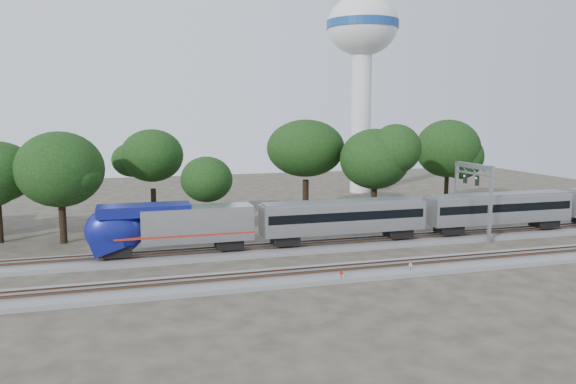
# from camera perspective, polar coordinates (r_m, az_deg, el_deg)

# --- Properties ---
(ground) EXTENTS (160.00, 160.00, 0.00)m
(ground) POSITION_cam_1_polar(r_m,az_deg,el_deg) (52.40, -1.18, -7.65)
(ground) COLOR #383328
(ground) RESTS_ON ground
(track_far) EXTENTS (160.00, 5.00, 0.73)m
(track_far) POSITION_cam_1_polar(r_m,az_deg,el_deg) (57.97, -2.72, -5.91)
(track_far) COLOR slate
(track_far) RESTS_ON ground
(track_near) EXTENTS (160.00, 5.00, 0.73)m
(track_near) POSITION_cam_1_polar(r_m,az_deg,el_deg) (48.64, 0.05, -8.64)
(track_near) COLOR slate
(track_near) RESTS_ON ground
(train) EXTENTS (112.20, 3.21, 4.73)m
(train) POSITION_cam_1_polar(r_m,az_deg,el_deg) (75.67, 26.56, -1.10)
(train) COLOR #B6B9BD
(train) RESTS_ON ground
(switch_stand_red) EXTENTS (0.31, 0.16, 1.03)m
(switch_stand_red) POSITION_cam_1_polar(r_m,az_deg,el_deg) (47.77, 5.43, -8.43)
(switch_stand_red) COLOR #512D19
(switch_stand_red) RESTS_ON ground
(switch_stand_white) EXTENTS (0.33, 0.10, 1.05)m
(switch_stand_white) POSITION_cam_1_polar(r_m,az_deg,el_deg) (51.06, 12.33, -7.48)
(switch_stand_white) COLOR #512D19
(switch_stand_white) RESTS_ON ground
(switch_lever) EXTENTS (0.57, 0.44, 0.30)m
(switch_lever) POSITION_cam_1_polar(r_m,az_deg,el_deg) (49.24, 6.44, -8.56)
(switch_lever) COLOR #512D19
(switch_lever) RESTS_ON ground
(water_tower) EXTENTS (12.48, 12.48, 34.54)m
(water_tower) POSITION_cam_1_polar(r_m,az_deg,el_deg) (101.77, 7.55, 14.40)
(water_tower) COLOR silver
(water_tower) RESTS_ON ground
(signal_gantry) EXTENTS (0.59, 7.00, 8.51)m
(signal_gantry) POSITION_cam_1_polar(r_m,az_deg,el_deg) (66.96, 18.27, 0.79)
(signal_gantry) COLOR gray
(signal_gantry) RESTS_ON ground
(tree_2) EXTENTS (8.26, 8.26, 11.65)m
(tree_2) POSITION_cam_1_polar(r_m,az_deg,el_deg) (65.40, -22.17, 2.13)
(tree_2) COLOR black
(tree_2) RESTS_ON ground
(tree_3) EXTENTS (9.10, 9.10, 12.83)m
(tree_3) POSITION_cam_1_polar(r_m,az_deg,el_deg) (71.37, -13.64, 3.60)
(tree_3) COLOR black
(tree_3) RESTS_ON ground
(tree_4) EXTENTS (6.71, 6.71, 9.46)m
(tree_4) POSITION_cam_1_polar(r_m,az_deg,el_deg) (65.13, -8.27, 1.25)
(tree_4) COLOR black
(tree_4) RESTS_ON ground
(tree_5) EXTENTS (9.56, 9.56, 13.47)m
(tree_5) POSITION_cam_1_polar(r_m,az_deg,el_deg) (76.69, 1.82, 4.46)
(tree_5) COLOR black
(tree_5) RESTS_ON ground
(tree_6) EXTENTS (8.45, 8.45, 11.92)m
(tree_6) POSITION_cam_1_polar(r_m,az_deg,el_deg) (72.98, 8.81, 3.33)
(tree_6) COLOR black
(tree_6) RESTS_ON ground
(tree_7) EXTENTS (9.11, 9.11, 12.84)m
(tree_7) POSITION_cam_1_polar(r_m,az_deg,el_deg) (86.52, 15.93, 4.26)
(tree_7) COLOR black
(tree_7) RESTS_ON ground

